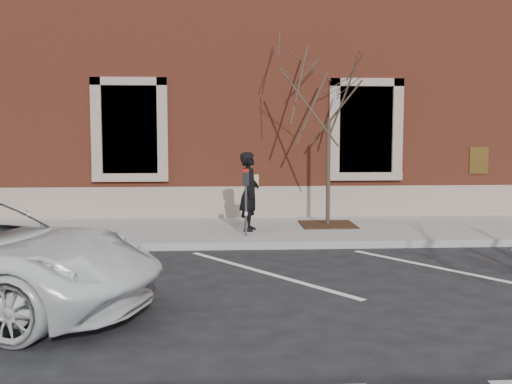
{
  "coord_description": "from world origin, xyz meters",
  "views": [
    {
      "loc": [
        -0.82,
        -12.82,
        2.47
      ],
      "look_at": [
        0.0,
        0.6,
        1.1
      ],
      "focal_mm": 45.0,
      "sensor_mm": 36.0,
      "label": 1
    }
  ],
  "objects": [
    {
      "name": "parking_stripes",
      "position": [
        0.0,
        -2.2,
        0.0
      ],
      "size": [
        28.0,
        4.4,
        0.01
      ],
      "primitive_type": null,
      "color": "silver",
      "rests_on": "ground"
    },
    {
      "name": "building_civic",
      "position": [
        0.0,
        7.74,
        4.0
      ],
      "size": [
        40.0,
        8.62,
        8.0
      ],
      "color": "brown",
      "rests_on": "ground"
    },
    {
      "name": "man",
      "position": [
        -0.1,
        1.38,
        1.03
      ],
      "size": [
        0.55,
        0.72,
        1.76
      ],
      "primitive_type": "imported",
      "rotation": [
        0.0,
        0.0,
        1.35
      ],
      "color": "black",
      "rests_on": "sidewalk_near"
    },
    {
      "name": "ground",
      "position": [
        0.0,
        0.0,
        0.0
      ],
      "size": [
        120.0,
        120.0,
        0.0
      ],
      "primitive_type": "plane",
      "color": "#28282B",
      "rests_on": "ground"
    },
    {
      "name": "sapling",
      "position": [
        1.79,
        2.07,
        3.35
      ],
      "size": [
        2.75,
        2.75,
        4.58
      ],
      "color": "#443529",
      "rests_on": "sidewalk_near"
    },
    {
      "name": "parking_meter",
      "position": [
        -0.21,
        0.66,
        1.15
      ],
      "size": [
        0.13,
        0.1,
        1.43
      ],
      "rotation": [
        0.0,
        0.0,
        0.26
      ],
      "color": "#595B60",
      "rests_on": "sidewalk_near"
    },
    {
      "name": "sidewalk_near",
      "position": [
        0.0,
        1.75,
        0.07
      ],
      "size": [
        40.0,
        3.5,
        0.15
      ],
      "primitive_type": "cube",
      "color": "#A39E99",
      "rests_on": "ground"
    },
    {
      "name": "curb_near",
      "position": [
        0.0,
        -0.05,
        0.07
      ],
      "size": [
        40.0,
        0.12,
        0.15
      ],
      "primitive_type": "cube",
      "color": "#9E9E99",
      "rests_on": "ground"
    },
    {
      "name": "tree_grate",
      "position": [
        1.79,
        2.07,
        0.17
      ],
      "size": [
        1.26,
        1.26,
        0.03
      ],
      "primitive_type": "cube",
      "color": "#3C2713",
      "rests_on": "sidewalk_near"
    }
  ]
}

